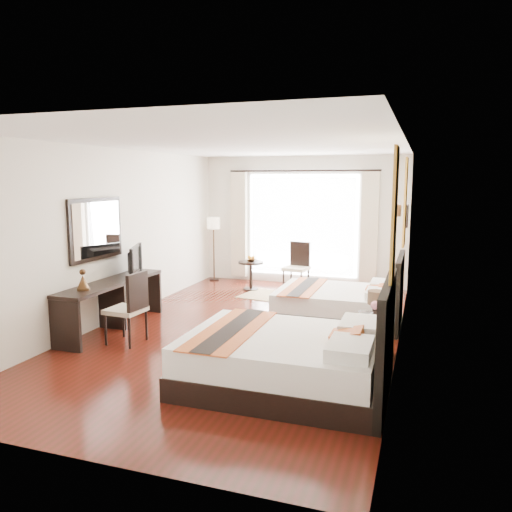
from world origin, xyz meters
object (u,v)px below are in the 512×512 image
(table_lamp, at_px, (376,300))
(desk_chair, at_px, (127,321))
(bed_far, at_px, (342,303))
(bed_near, at_px, (291,358))
(window_chair, at_px, (296,276))
(floor_lamp, at_px, (214,228))
(vase, at_px, (375,318))
(console_desk, at_px, (112,305))
(television, at_px, (131,260))
(nightstand, at_px, (373,337))
(fruit_bowl, at_px, (251,260))
(side_table, at_px, (251,276))

(table_lamp, height_order, desk_chair, desk_chair)
(bed_far, xyz_separation_m, table_lamp, (0.67, -1.48, 0.46))
(bed_near, relative_size, window_chair, 2.23)
(table_lamp, bearing_deg, floor_lamp, 135.76)
(bed_far, height_order, vase, bed_far)
(console_desk, distance_m, desk_chair, 0.79)
(bed_near, height_order, console_desk, bed_near)
(console_desk, height_order, television, television)
(nightstand, height_order, vase, vase)
(television, xyz_separation_m, fruit_bowl, (1.10, 2.78, -0.37))
(console_desk, distance_m, floor_lamp, 4.06)
(table_lamp, bearing_deg, desk_chair, -169.76)
(vase, bearing_deg, floor_lamp, 133.96)
(television, distance_m, desk_chair, 1.37)
(side_table, bearing_deg, bed_near, -65.57)
(fruit_bowl, bearing_deg, window_chair, 14.85)
(bed_near, xyz_separation_m, bed_far, (0.12, 2.81, -0.04))
(nightstand, distance_m, table_lamp, 0.49)
(nightstand, bearing_deg, bed_near, -121.80)
(window_chair, bearing_deg, desk_chair, -10.85)
(desk_chair, relative_size, floor_lamp, 0.71)
(vase, xyz_separation_m, console_desk, (-3.97, 0.16, -0.19))
(table_lamp, xyz_separation_m, fruit_bowl, (-2.84, 3.20, -0.12))
(nightstand, relative_size, fruit_bowl, 2.75)
(fruit_bowl, bearing_deg, floor_lamp, 149.35)
(fruit_bowl, distance_m, window_chair, 1.00)
(side_table, distance_m, window_chair, 0.95)
(bed_far, relative_size, table_lamp, 5.40)
(fruit_bowl, relative_size, window_chair, 0.20)
(vase, height_order, side_table, vase)
(bed_far, bearing_deg, vase, -68.72)
(bed_far, bearing_deg, bed_near, -92.48)
(nightstand, xyz_separation_m, table_lamp, (0.01, 0.07, 0.48))
(bed_near, relative_size, bed_far, 1.13)
(television, relative_size, fruit_bowl, 4.12)
(bed_far, distance_m, desk_chair, 3.41)
(desk_chair, bearing_deg, side_table, -94.41)
(bed_near, height_order, vase, bed_near)
(bed_far, xyz_separation_m, window_chair, (-1.26, 1.96, 0.01))
(desk_chair, bearing_deg, television, -57.36)
(bed_far, relative_size, nightstand, 3.55)
(television, height_order, desk_chair, television)
(console_desk, distance_m, television, 0.81)
(desk_chair, relative_size, window_chair, 1.02)
(side_table, bearing_deg, bed_far, -38.16)
(floor_lamp, bearing_deg, console_desk, -89.86)
(table_lamp, height_order, window_chair, window_chair)
(bed_far, height_order, window_chair, bed_far)
(table_lamp, xyz_separation_m, side_table, (-2.84, 3.19, -0.45))
(bed_far, relative_size, desk_chair, 1.95)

